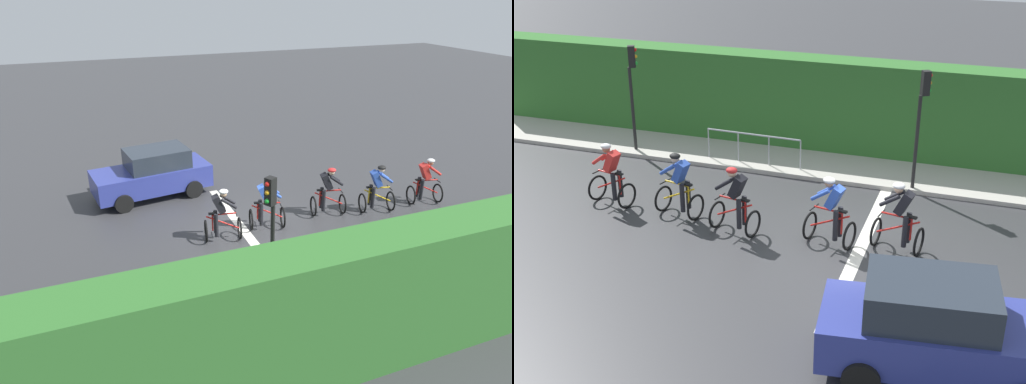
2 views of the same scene
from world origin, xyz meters
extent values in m
plane|color=#333335|center=(0.00, 0.00, 0.00)|extent=(80.00, 80.00, 0.00)
cube|color=#ADA89E|center=(4.81, 2.00, 0.06)|extent=(2.80, 24.29, 0.12)
cube|color=gray|center=(5.71, 2.00, 0.28)|extent=(0.44, 24.29, 0.57)
cube|color=#2D6628|center=(6.01, 2.00, 1.45)|extent=(1.10, 24.29, 2.89)
cube|color=silver|center=(0.00, -0.08, 0.00)|extent=(7.00, 0.30, 0.01)
torus|color=black|center=(0.38, 7.06, 0.34)|extent=(0.68, 0.20, 0.68)
torus|color=black|center=(0.16, 6.06, 0.34)|extent=(0.68, 0.20, 0.68)
cylinder|color=red|center=(0.27, 6.56, 0.59)|extent=(0.25, 0.98, 0.51)
cylinder|color=red|center=(0.21, 6.26, 0.62)|extent=(0.04, 0.04, 0.55)
cylinder|color=red|center=(0.28, 6.61, 0.87)|extent=(0.19, 0.71, 0.04)
cube|color=black|center=(0.21, 6.26, 0.91)|extent=(0.14, 0.24, 0.04)
cylinder|color=black|center=(0.35, 6.96, 0.84)|extent=(0.42, 0.12, 0.03)
cube|color=red|center=(0.25, 6.46, 1.21)|extent=(0.38, 0.46, 0.57)
sphere|color=#9E7051|center=(0.28, 6.61, 1.52)|extent=(0.20, 0.20, 0.20)
ellipsoid|color=silver|center=(0.28, 6.61, 1.59)|extent=(0.29, 0.32, 0.14)
cylinder|color=black|center=(0.11, 6.39, 0.57)|extent=(0.12, 0.12, 0.74)
cylinder|color=black|center=(0.34, 6.34, 0.57)|extent=(0.12, 0.12, 0.74)
cylinder|color=red|center=(0.15, 6.78, 1.26)|extent=(0.19, 0.49, 0.37)
cylinder|color=red|center=(0.46, 6.71, 1.26)|extent=(0.19, 0.49, 0.37)
torus|color=black|center=(0.32, 5.10, 0.34)|extent=(0.68, 0.20, 0.68)
torus|color=black|center=(0.10, 4.10, 0.34)|extent=(0.68, 0.20, 0.68)
cylinder|color=gold|center=(0.21, 4.60, 0.59)|extent=(0.25, 0.98, 0.51)
cylinder|color=gold|center=(0.15, 4.30, 0.62)|extent=(0.04, 0.04, 0.55)
cylinder|color=gold|center=(0.22, 4.65, 0.87)|extent=(0.19, 0.71, 0.04)
cube|color=black|center=(0.15, 4.30, 0.91)|extent=(0.14, 0.24, 0.04)
cylinder|color=black|center=(0.30, 5.00, 0.84)|extent=(0.42, 0.12, 0.03)
cube|color=#2D51B7|center=(0.19, 4.50, 1.21)|extent=(0.38, 0.46, 0.57)
sphere|color=beige|center=(0.22, 4.65, 1.52)|extent=(0.20, 0.20, 0.20)
ellipsoid|color=black|center=(0.22, 4.65, 1.59)|extent=(0.29, 0.32, 0.14)
cylinder|color=black|center=(0.05, 4.43, 0.57)|extent=(0.12, 0.12, 0.74)
cylinder|color=black|center=(0.29, 4.38, 0.57)|extent=(0.12, 0.12, 0.74)
cylinder|color=#2D51B7|center=(0.09, 4.82, 1.26)|extent=(0.19, 0.49, 0.37)
cylinder|color=#2D51B7|center=(0.41, 4.75, 1.26)|extent=(0.19, 0.49, 0.37)
torus|color=black|center=(-0.09, 3.45, 0.34)|extent=(0.68, 0.20, 0.68)
torus|color=black|center=(-0.29, 2.45, 0.34)|extent=(0.68, 0.20, 0.68)
cylinder|color=red|center=(-0.19, 2.95, 0.59)|extent=(0.24, 0.98, 0.51)
cylinder|color=red|center=(-0.25, 2.65, 0.62)|extent=(0.04, 0.04, 0.55)
cylinder|color=red|center=(-0.18, 3.00, 0.87)|extent=(0.19, 0.71, 0.04)
cube|color=black|center=(-0.25, 2.65, 0.91)|extent=(0.14, 0.24, 0.04)
cylinder|color=black|center=(-0.11, 3.35, 0.84)|extent=(0.42, 0.12, 0.03)
cube|color=black|center=(-0.21, 2.85, 1.21)|extent=(0.38, 0.46, 0.57)
sphere|color=beige|center=(-0.18, 3.00, 1.52)|extent=(0.20, 0.20, 0.20)
ellipsoid|color=red|center=(-0.18, 3.00, 1.59)|extent=(0.29, 0.32, 0.14)
cylinder|color=black|center=(-0.35, 2.77, 0.57)|extent=(0.12, 0.12, 0.74)
cylinder|color=black|center=(-0.11, 2.73, 0.57)|extent=(0.12, 0.12, 0.74)
cylinder|color=black|center=(-0.31, 3.16, 1.26)|extent=(0.18, 0.49, 0.37)
cylinder|color=black|center=(0.00, 3.10, 1.26)|extent=(0.18, 0.49, 0.37)
torus|color=black|center=(0.07, 1.16, 0.34)|extent=(0.68, 0.21, 0.68)
torus|color=black|center=(-0.15, 0.17, 0.34)|extent=(0.68, 0.21, 0.68)
cylinder|color=red|center=(-0.04, 0.66, 0.59)|extent=(0.26, 0.97, 0.51)
cylinder|color=red|center=(-0.10, 0.36, 0.62)|extent=(0.04, 0.04, 0.55)
cylinder|color=red|center=(-0.03, 0.71, 0.87)|extent=(0.20, 0.71, 0.04)
cube|color=black|center=(-0.10, 0.36, 0.91)|extent=(0.15, 0.24, 0.04)
cylinder|color=black|center=(0.05, 1.06, 0.84)|extent=(0.42, 0.12, 0.03)
cube|color=#2D51B7|center=(-0.06, 0.56, 1.21)|extent=(0.38, 0.46, 0.57)
sphere|color=#9E7051|center=(-0.03, 0.71, 1.52)|extent=(0.20, 0.20, 0.20)
ellipsoid|color=silver|center=(-0.03, 0.71, 1.59)|extent=(0.29, 0.33, 0.14)
cylinder|color=black|center=(-0.20, 0.49, 0.57)|extent=(0.12, 0.12, 0.74)
cylinder|color=black|center=(0.04, 0.44, 0.57)|extent=(0.12, 0.12, 0.74)
cylinder|color=#2D51B7|center=(-0.15, 0.88, 1.26)|extent=(0.19, 0.49, 0.37)
cylinder|color=#2D51B7|center=(0.16, 0.81, 1.26)|extent=(0.19, 0.49, 0.37)
torus|color=black|center=(0.26, -0.36, 0.34)|extent=(0.68, 0.19, 0.68)
torus|color=black|center=(0.07, -1.36, 0.34)|extent=(0.68, 0.19, 0.68)
cylinder|color=red|center=(0.16, -0.86, 0.59)|extent=(0.23, 0.98, 0.51)
cylinder|color=red|center=(0.11, -1.16, 0.62)|extent=(0.04, 0.04, 0.55)
cylinder|color=red|center=(0.17, -0.81, 0.87)|extent=(0.18, 0.71, 0.04)
cube|color=black|center=(0.11, -1.16, 0.91)|extent=(0.14, 0.23, 0.04)
cylinder|color=black|center=(0.24, -0.46, 0.84)|extent=(0.42, 0.11, 0.03)
cube|color=black|center=(0.14, -0.96, 1.21)|extent=(0.37, 0.46, 0.57)
sphere|color=tan|center=(0.17, -0.81, 1.52)|extent=(0.20, 0.20, 0.20)
ellipsoid|color=silver|center=(0.17, -0.81, 1.59)|extent=(0.29, 0.32, 0.14)
cylinder|color=black|center=(0.01, -1.04, 0.57)|extent=(0.12, 0.12, 0.74)
cylinder|color=black|center=(0.24, -1.09, 0.57)|extent=(0.12, 0.12, 0.74)
cylinder|color=black|center=(0.04, -0.65, 1.26)|extent=(0.18, 0.49, 0.37)
cylinder|color=black|center=(0.36, -0.71, 1.26)|extent=(0.18, 0.49, 0.37)
cube|color=navy|center=(-3.88, -2.24, 0.70)|extent=(2.22, 4.29, 0.80)
cube|color=#262D38|center=(-3.91, -2.00, 1.43)|extent=(1.76, 2.31, 0.66)
cylinder|color=black|center=(-2.89, -3.40, 0.32)|extent=(0.30, 0.66, 0.64)
cylinder|color=black|center=(-3.22, -0.88, 0.32)|extent=(0.30, 0.66, 0.64)
cylinder|color=black|center=(-4.87, -1.09, 0.32)|extent=(0.30, 0.66, 0.64)
cylinder|color=black|center=(3.59, -0.74, 1.35)|extent=(0.10, 0.10, 2.70)
cube|color=black|center=(3.64, -0.83, 3.02)|extent=(0.27, 0.27, 0.64)
sphere|color=red|center=(3.69, -0.93, 3.22)|extent=(0.11, 0.11, 0.11)
sphere|color=orange|center=(3.69, -0.93, 3.02)|extent=(0.11, 0.11, 0.11)
sphere|color=green|center=(3.69, -0.93, 2.82)|extent=(0.11, 0.11, 0.11)
cylinder|color=black|center=(3.81, 7.85, 1.35)|extent=(0.10, 0.10, 2.70)
cube|color=black|center=(3.85, 7.76, 3.02)|extent=(0.27, 0.27, 0.64)
sphere|color=red|center=(3.90, 7.66, 3.22)|extent=(0.11, 0.11, 0.11)
sphere|color=orange|center=(3.90, 7.66, 3.02)|extent=(0.11, 0.11, 0.11)
sphere|color=green|center=(3.90, 7.66, 2.82)|extent=(0.11, 0.11, 0.11)
cylinder|color=#999EA3|center=(3.91, 3.97, 1.00)|extent=(0.15, 2.91, 0.05)
cylinder|color=#999EA3|center=(3.86, 2.52, 0.50)|extent=(0.04, 0.04, 1.00)
cylinder|color=#999EA3|center=(3.89, 3.49, 0.50)|extent=(0.04, 0.04, 1.00)
cylinder|color=#999EA3|center=(3.92, 4.45, 0.50)|extent=(0.04, 0.04, 1.00)
cylinder|color=#999EA3|center=(3.96, 5.42, 0.50)|extent=(0.04, 0.04, 1.00)
camera|label=1|loc=(12.24, -4.58, 7.14)|focal=33.22mm
camera|label=2|loc=(-13.64, -2.53, 7.56)|focal=47.62mm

